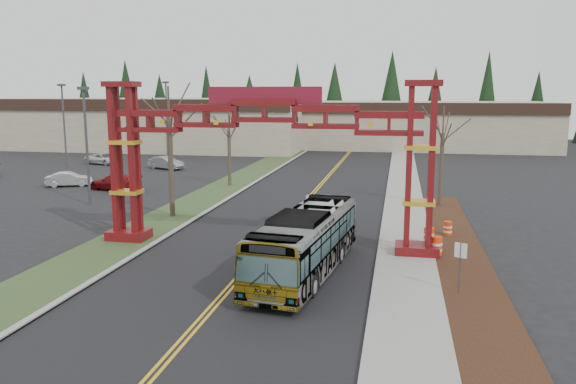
% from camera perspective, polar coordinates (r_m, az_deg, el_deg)
% --- Properties ---
extents(road, '(12.00, 110.00, 0.02)m').
position_cam_1_polar(road, '(37.25, 0.23, -2.80)').
color(road, black).
rests_on(road, ground).
extents(lane_line_left, '(0.12, 100.00, 0.01)m').
position_cam_1_polar(lane_line_left, '(37.27, 0.05, -2.77)').
color(lane_line_left, gold).
rests_on(lane_line_left, road).
extents(lane_line_right, '(0.12, 100.00, 0.01)m').
position_cam_1_polar(lane_line_right, '(37.23, 0.41, -2.79)').
color(lane_line_right, gold).
rests_on(lane_line_right, road).
extents(curb_right, '(0.30, 110.00, 0.15)m').
position_cam_1_polar(curb_right, '(36.59, 9.74, -3.08)').
color(curb_right, '#9D9E99').
rests_on(curb_right, ground).
extents(sidewalk_right, '(2.60, 110.00, 0.14)m').
position_cam_1_polar(sidewalk_right, '(36.59, 12.01, -3.15)').
color(sidewalk_right, gray).
rests_on(sidewalk_right, ground).
extents(landscape_strip, '(2.60, 50.00, 0.12)m').
position_cam_1_polar(landscape_strip, '(22.46, 19.21, -11.98)').
color(landscape_strip, black).
rests_on(landscape_strip, ground).
extents(grass_median, '(4.00, 110.00, 0.08)m').
position_cam_1_polar(grass_median, '(39.52, -11.24, -2.21)').
color(grass_median, '#364B25').
rests_on(grass_median, ground).
extents(curb_left, '(0.30, 110.00, 0.15)m').
position_cam_1_polar(curb_left, '(38.86, -8.72, -2.28)').
color(curb_left, '#9D9E99').
rests_on(curb_left, ground).
extents(gateway_arch, '(18.20, 1.60, 8.90)m').
position_cam_1_polar(gateway_arch, '(29.58, -2.37, 5.58)').
color(gateway_arch, '#580B0C').
rests_on(gateway_arch, ground).
extents(retail_building_west, '(46.00, 22.30, 7.50)m').
position_cam_1_polar(retail_building_west, '(90.61, -12.92, 6.88)').
color(retail_building_west, gray).
rests_on(retail_building_west, ground).
extents(retail_building_east, '(38.00, 20.30, 7.00)m').
position_cam_1_polar(retail_building_east, '(90.79, 13.25, 6.72)').
color(retail_building_east, gray).
rests_on(retail_building_east, ground).
extents(conifer_treeline, '(116.10, 5.60, 13.00)m').
position_cam_1_polar(conifer_treeline, '(102.90, 7.61, 8.90)').
color(conifer_treeline, black).
rests_on(conifer_treeline, ground).
extents(transit_bus, '(3.81, 11.04, 3.01)m').
position_cam_1_polar(transit_bus, '(25.89, 1.82, -5.12)').
color(transit_bus, '#B4B5BC').
rests_on(transit_bus, ground).
extents(silver_sedan, '(2.36, 5.11, 1.62)m').
position_cam_1_polar(silver_sedan, '(36.68, 3.15, -1.74)').
color(silver_sedan, '#A5A8AD').
rests_on(silver_sedan, ground).
extents(parked_car_near_b, '(4.15, 2.89, 1.30)m').
position_cam_1_polar(parked_car_near_b, '(54.22, -21.35, 1.23)').
color(parked_car_near_b, silver).
rests_on(parked_car_near_b, ground).
extents(parked_car_mid_a, '(5.13, 3.13, 1.39)m').
position_cam_1_polar(parked_car_mid_a, '(50.70, -17.17, 0.96)').
color(parked_car_mid_a, maroon).
rests_on(parked_car_mid_a, ground).
extents(parked_car_far_a, '(4.55, 3.02, 1.42)m').
position_cam_1_polar(parked_car_far_a, '(63.48, -12.27, 2.92)').
color(parked_car_far_a, gray).
rests_on(parked_car_far_a, ground).
extents(parked_car_far_b, '(4.96, 3.26, 1.27)m').
position_cam_1_polar(parked_car_far_b, '(69.90, -18.24, 3.22)').
color(parked_car_far_b, silver).
rests_on(parked_car_far_b, ground).
extents(bare_tree_median_mid, '(3.49, 3.49, 8.73)m').
position_cam_1_polar(bare_tree_median_mid, '(38.06, -11.97, 6.96)').
color(bare_tree_median_mid, '#382D26').
rests_on(bare_tree_median_mid, ground).
extents(bare_tree_median_far, '(2.95, 2.95, 6.88)m').
position_cam_1_polar(bare_tree_median_far, '(50.50, -6.02, 6.13)').
color(bare_tree_median_far, '#382D26').
rests_on(bare_tree_median_far, ground).
extents(bare_tree_right_far, '(3.03, 3.03, 7.40)m').
position_cam_1_polar(bare_tree_right_far, '(42.28, 15.45, 5.71)').
color(bare_tree_right_far, '#382D26').
rests_on(bare_tree_right_far, ground).
extents(light_pole_near, '(0.76, 0.38, 8.74)m').
position_cam_1_polar(light_pole_near, '(44.02, -19.82, 5.23)').
color(light_pole_near, '#3F3F44').
rests_on(light_pole_near, ground).
extents(light_pole_mid, '(0.81, 0.40, 9.32)m').
position_cam_1_polar(light_pole_mid, '(68.49, -21.82, 6.87)').
color(light_pole_mid, '#3F3F44').
rests_on(light_pole_mid, ground).
extents(light_pole_far, '(0.85, 0.43, 9.86)m').
position_cam_1_polar(light_pole_far, '(77.95, -12.22, 7.88)').
color(light_pole_far, '#3F3F44').
rests_on(light_pole_far, ground).
extents(street_sign, '(0.48, 0.25, 2.24)m').
position_cam_1_polar(street_sign, '(24.13, 17.10, -6.44)').
color(street_sign, '#3F3F44').
rests_on(street_sign, ground).
extents(barrel_south, '(0.57, 0.57, 1.06)m').
position_cam_1_polar(barrel_south, '(29.73, 14.85, -5.41)').
color(barrel_south, '#F23C0D').
rests_on(barrel_south, ground).
extents(barrel_mid, '(0.56, 0.56, 1.04)m').
position_cam_1_polar(barrel_mid, '(31.65, 14.11, -4.46)').
color(barrel_mid, '#F23C0D').
rests_on(barrel_mid, ground).
extents(barrel_north, '(0.49, 0.49, 0.91)m').
position_cam_1_polar(barrel_north, '(34.08, 15.92, -3.64)').
color(barrel_north, '#F23C0D').
rests_on(barrel_north, ground).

